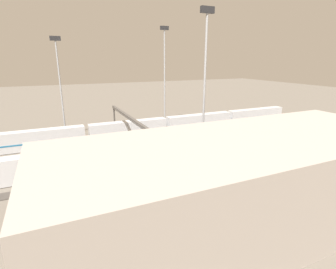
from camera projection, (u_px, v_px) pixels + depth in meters
The scene contains 16 objects.
ground_plane at pixel (144, 147), 70.09m from camera, with size 400.00×400.00×0.00m, color #60594F.
track_bed_0 at pixel (128, 133), 83.19m from camera, with size 140.00×2.80×0.12m, color #4C443D.
track_bed_1 at pixel (133, 137), 78.82m from camera, with size 140.00×2.80×0.12m, color #3D3833.
track_bed_2 at pixel (138, 142), 74.45m from camera, with size 140.00×2.80×0.12m, color #4C443D.
track_bed_3 at pixel (144, 147), 70.07m from camera, with size 140.00×2.80×0.12m, color #4C443D.
track_bed_4 at pixel (150, 153), 65.70m from camera, with size 140.00×2.80×0.12m, color #3D3833.
track_bed_5 at pixel (158, 159), 61.33m from camera, with size 140.00×2.80×0.12m, color #4C443D.
track_bed_6 at pixel (167, 167), 56.96m from camera, with size 140.00×2.80×0.12m, color #3D3833.
train_on_track_5 at pixel (159, 149), 60.77m from camera, with size 119.80×3.00×5.00m.
train_on_track_1 at pixel (166, 125), 82.54m from camera, with size 95.60×3.06×5.00m.
train_on_track_4 at pixel (198, 139), 70.67m from camera, with size 71.40×3.00×3.80m.
light_mast_0 at pixel (59, 76), 73.35m from camera, with size 2.80×0.70×28.68m.
light_mast_1 at pixel (205, 73), 51.78m from camera, with size 2.80×0.70×32.09m.
light_mast_2 at pixel (165, 66), 86.55m from camera, with size 2.80×0.70×32.83m.
signal_gantry at pixel (130, 121), 66.55m from camera, with size 0.70×35.00×8.80m.
maintenance_shed at pixel (242, 182), 35.98m from camera, with size 52.81×19.79×12.72m, color #9E9389.
Camera 1 is at (21.61, 63.15, 22.61)m, focal length 28.02 mm.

